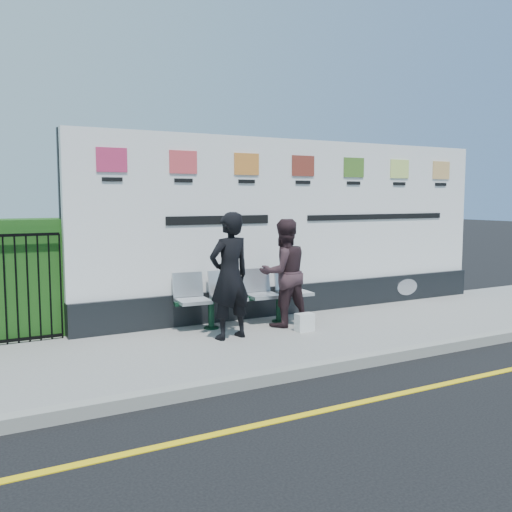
# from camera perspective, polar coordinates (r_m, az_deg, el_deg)

# --- Properties ---
(ground) EXTENTS (80.00, 80.00, 0.00)m
(ground) POSITION_cam_1_polar(r_m,az_deg,el_deg) (7.05, 18.55, -12.03)
(ground) COLOR black
(pavement) EXTENTS (14.00, 3.00, 0.12)m
(pavement) POSITION_cam_1_polar(r_m,az_deg,el_deg) (8.84, 6.46, -7.70)
(pavement) COLOR gray
(pavement) RESTS_ON ground
(kerb) EXTENTS (14.00, 0.18, 0.14)m
(kerb) POSITION_cam_1_polar(r_m,az_deg,el_deg) (7.70, 13.01, -9.78)
(kerb) COLOR gray
(kerb) RESTS_ON ground
(yellow_line) EXTENTS (14.00, 0.10, 0.01)m
(yellow_line) POSITION_cam_1_polar(r_m,az_deg,el_deg) (7.05, 18.55, -12.00)
(yellow_line) COLOR yellow
(yellow_line) RESTS_ON ground
(billboard) EXTENTS (8.00, 0.30, 3.00)m
(billboard) POSITION_cam_1_polar(r_m,az_deg,el_deg) (10.02, 4.42, 1.80)
(billboard) COLOR black
(billboard) RESTS_ON pavement
(bench) EXTENTS (2.26, 0.75, 0.48)m
(bench) POSITION_cam_1_polar(r_m,az_deg,el_deg) (9.04, -1.01, -5.43)
(bench) COLOR silver
(bench) RESTS_ON pavement
(woman_left) EXTENTS (0.72, 0.54, 1.81)m
(woman_left) POSITION_cam_1_polar(r_m,az_deg,el_deg) (8.08, -2.66, -1.99)
(woman_left) COLOR black
(woman_left) RESTS_ON pavement
(woman_right) EXTENTS (0.83, 0.65, 1.68)m
(woman_right) POSITION_cam_1_polar(r_m,az_deg,el_deg) (8.89, 2.79, -1.69)
(woman_right) COLOR #332126
(woman_right) RESTS_ON pavement
(handbag_brown) EXTENTS (0.27, 0.17, 0.20)m
(handbag_brown) POSITION_cam_1_polar(r_m,az_deg,el_deg) (8.87, -2.74, -3.45)
(handbag_brown) COLOR black
(handbag_brown) RESTS_ON bench
(carrier_bag_white) EXTENTS (0.27, 0.16, 0.27)m
(carrier_bag_white) POSITION_cam_1_polar(r_m,az_deg,el_deg) (8.66, 4.88, -6.63)
(carrier_bag_white) COLOR silver
(carrier_bag_white) RESTS_ON pavement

